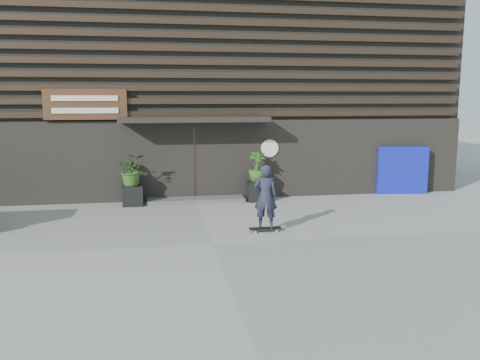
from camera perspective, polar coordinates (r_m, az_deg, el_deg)
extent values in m
plane|color=gray|center=(11.02, -3.18, -7.39)|extent=(80.00, 80.00, 0.00)
cube|color=#4B4B48|center=(15.45, -5.11, -2.27)|extent=(3.00, 0.80, 0.12)
cube|color=black|center=(15.18, -12.23, -1.74)|extent=(0.60, 0.60, 0.60)
imported|color=#2D591E|center=(15.05, -12.34, 1.18)|extent=(0.86, 0.75, 0.96)
cube|color=black|center=(15.47, 1.97, -1.32)|extent=(0.60, 0.60, 0.60)
imported|color=#2D591E|center=(15.34, 1.99, 1.54)|extent=(0.54, 0.54, 0.96)
cube|color=#0C14A8|center=(17.37, 18.25, 1.06)|extent=(1.70, 0.33, 1.59)
cube|color=black|center=(20.53, -6.51, 11.66)|extent=(18.00, 10.00, 8.00)
cube|color=black|center=(15.59, -5.27, 2.27)|extent=(18.00, 0.12, 2.50)
cube|color=#38281E|center=(15.42, -5.34, 7.59)|extent=(17.60, 0.08, 0.18)
cube|color=#38281E|center=(15.41, -5.36, 9.05)|extent=(17.60, 0.08, 0.18)
cube|color=#38281E|center=(15.41, -5.38, 10.51)|extent=(17.60, 0.08, 0.18)
cube|color=#38281E|center=(15.42, -5.41, 11.97)|extent=(17.60, 0.08, 0.18)
cube|color=#38281E|center=(15.45, -5.43, 13.42)|extent=(17.60, 0.08, 0.18)
cube|color=#38281E|center=(15.48, -5.45, 14.87)|extent=(17.60, 0.08, 0.18)
cube|color=#38281E|center=(15.52, -5.48, 16.31)|extent=(17.60, 0.08, 0.18)
cube|color=#38281E|center=(15.57, -5.50, 17.74)|extent=(17.60, 0.08, 0.18)
cube|color=#38281E|center=(15.63, -5.53, 19.17)|extent=(17.60, 0.08, 0.18)
cube|color=black|center=(15.04, -5.22, 6.98)|extent=(4.50, 1.00, 0.15)
cube|color=black|center=(15.76, -5.31, 1.98)|extent=(2.40, 0.30, 2.30)
cube|color=#38281E|center=(15.58, -5.26, 1.89)|extent=(0.06, 0.10, 2.30)
cube|color=#472B19|center=(15.42, -17.40, 8.32)|extent=(2.40, 0.10, 0.90)
cube|color=beige|center=(15.35, -17.47, 8.99)|extent=(1.90, 0.02, 0.16)
cube|color=beige|center=(15.35, -17.40, 7.65)|extent=(1.90, 0.02, 0.16)
cylinder|color=white|center=(15.83, 3.44, 3.67)|extent=(0.56, 0.03, 0.56)
cube|color=black|center=(11.98, 2.94, -5.58)|extent=(0.78, 0.20, 0.02)
cylinder|color=#ABABA6|center=(11.85, 1.80, -6.03)|extent=(0.06, 0.03, 0.06)
cylinder|color=#AEAEA9|center=(12.04, 1.62, -5.78)|extent=(0.06, 0.03, 0.06)
cylinder|color=#A8A9A4|center=(11.96, 4.26, -5.91)|extent=(0.06, 0.03, 0.06)
cylinder|color=beige|center=(12.15, 4.03, -5.66)|extent=(0.06, 0.03, 0.06)
imported|color=#1B1E30|center=(11.80, 2.97, -1.92)|extent=(0.64, 0.50, 1.54)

